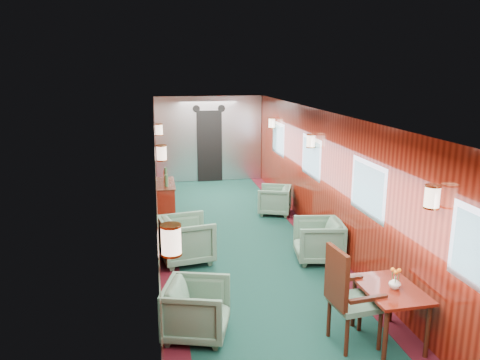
{
  "coord_description": "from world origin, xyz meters",
  "views": [
    {
      "loc": [
        -1.49,
        -7.07,
        3.14
      ],
      "look_at": [
        0.0,
        1.08,
        1.15
      ],
      "focal_mm": 35.0,
      "sensor_mm": 36.0,
      "label": 1
    }
  ],
  "objects_px": {
    "armchair_left_near": "(197,309)",
    "armchair_left_far": "(187,239)",
    "credenza": "(166,207)",
    "armchair_right_far": "(274,200)",
    "side_chair": "(347,293)",
    "dining_table": "(390,296)",
    "armchair_right_near": "(318,240)"
  },
  "relations": [
    {
      "from": "credenza",
      "to": "armchair_right_far",
      "type": "distance_m",
      "value": 2.48
    },
    {
      "from": "side_chair",
      "to": "armchair_right_near",
      "type": "distance_m",
      "value": 2.48
    },
    {
      "from": "dining_table",
      "to": "armchair_left_far",
      "type": "relative_size",
      "value": 1.11
    },
    {
      "from": "side_chair",
      "to": "credenza",
      "type": "height_order",
      "value": "credenza"
    },
    {
      "from": "credenza",
      "to": "armchair_right_far",
      "type": "height_order",
      "value": "credenza"
    },
    {
      "from": "side_chair",
      "to": "credenza",
      "type": "xyz_separation_m",
      "value": [
        -1.92,
        4.31,
        -0.15
      ]
    },
    {
      "from": "armchair_left_far",
      "to": "armchair_right_far",
      "type": "relative_size",
      "value": 1.21
    },
    {
      "from": "dining_table",
      "to": "armchair_left_far",
      "type": "xyz_separation_m",
      "value": [
        -2.15,
        2.78,
        -0.19
      ]
    },
    {
      "from": "side_chair",
      "to": "armchair_right_far",
      "type": "height_order",
      "value": "side_chair"
    },
    {
      "from": "armchair_left_far",
      "to": "armchair_right_near",
      "type": "distance_m",
      "value": 2.19
    },
    {
      "from": "dining_table",
      "to": "armchair_left_near",
      "type": "distance_m",
      "value": 2.27
    },
    {
      "from": "armchair_left_near",
      "to": "armchair_right_far",
      "type": "height_order",
      "value": "armchair_left_near"
    },
    {
      "from": "armchair_right_near",
      "to": "dining_table",
      "type": "bearing_deg",
      "value": 8.51
    },
    {
      "from": "dining_table",
      "to": "armchair_left_far",
      "type": "distance_m",
      "value": 3.52
    },
    {
      "from": "armchair_left_near",
      "to": "armchair_right_near",
      "type": "xyz_separation_m",
      "value": [
        2.2,
        1.9,
        0.01
      ]
    },
    {
      "from": "dining_table",
      "to": "side_chair",
      "type": "bearing_deg",
      "value": 176.15
    },
    {
      "from": "side_chair",
      "to": "credenza",
      "type": "bearing_deg",
      "value": 107.36
    },
    {
      "from": "side_chair",
      "to": "armchair_right_far",
      "type": "xyz_separation_m",
      "value": [
        0.45,
        5.02,
        -0.34
      ]
    },
    {
      "from": "armchair_right_far",
      "to": "side_chair",
      "type": "bearing_deg",
      "value": 15.49
    },
    {
      "from": "credenza",
      "to": "armchair_left_far",
      "type": "distance_m",
      "value": 1.58
    },
    {
      "from": "armchair_right_far",
      "to": "armchair_left_far",
      "type": "bearing_deg",
      "value": -21.98
    },
    {
      "from": "armchair_left_far",
      "to": "armchair_right_far",
      "type": "height_order",
      "value": "armchair_left_far"
    },
    {
      "from": "armchair_left_near",
      "to": "armchair_right_far",
      "type": "bearing_deg",
      "value": -8.69
    },
    {
      "from": "dining_table",
      "to": "armchair_left_near",
      "type": "xyz_separation_m",
      "value": [
        -2.19,
        0.52,
        -0.23
      ]
    },
    {
      "from": "credenza",
      "to": "armchair_right_near",
      "type": "distance_m",
      "value": 3.11
    },
    {
      "from": "armchair_right_far",
      "to": "armchair_left_near",
      "type": "bearing_deg",
      "value": -4.47
    },
    {
      "from": "armchair_right_far",
      "to": "credenza",
      "type": "bearing_deg",
      "value": -52.64
    },
    {
      "from": "dining_table",
      "to": "armchair_right_far",
      "type": "height_order",
      "value": "dining_table"
    },
    {
      "from": "side_chair",
      "to": "armchair_left_far",
      "type": "distance_m",
      "value": 3.22
    },
    {
      "from": "armchair_left_far",
      "to": "armchair_right_far",
      "type": "xyz_separation_m",
      "value": [
        2.08,
        2.26,
        -0.07
      ]
    },
    {
      "from": "armchair_left_near",
      "to": "armchair_left_far",
      "type": "relative_size",
      "value": 0.9
    },
    {
      "from": "dining_table",
      "to": "armchair_right_far",
      "type": "relative_size",
      "value": 1.34
    }
  ]
}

